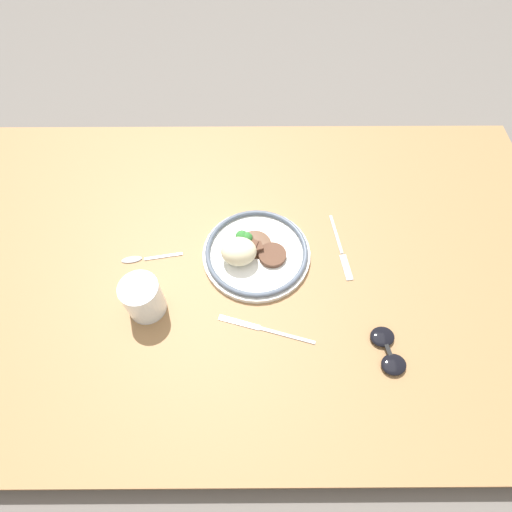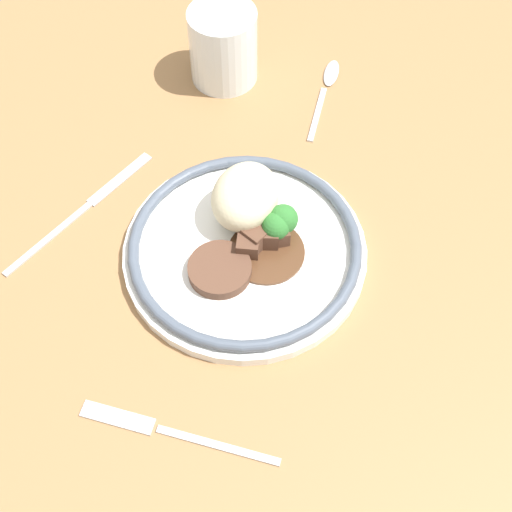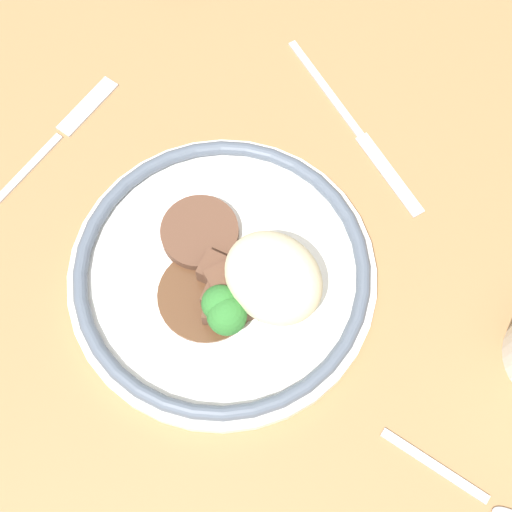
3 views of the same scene
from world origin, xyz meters
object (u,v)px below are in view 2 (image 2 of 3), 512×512
object	(u,v)px
plate	(247,238)
knife	(86,207)
juice_glass	(223,49)
spoon	(326,82)
fork	(159,429)

from	to	relation	value
plate	knife	xyz separation A→B (m)	(-0.02, 0.18, -0.02)
plate	juice_glass	world-z (taller)	juice_glass
juice_glass	knife	distance (m)	0.26
spoon	plate	bearing A→B (deg)	172.42
spoon	juice_glass	bearing A→B (deg)	97.22
plate	knife	size ratio (longest dim) A/B	1.23
juice_glass	fork	xyz separation A→B (m)	(-0.44, -0.14, -0.04)
plate	spoon	distance (m)	0.27
plate	knife	bearing A→B (deg)	96.40
juice_glass	fork	bearing A→B (deg)	-162.51
fork	knife	bearing A→B (deg)	-52.81
plate	spoon	xyz separation A→B (m)	(0.27, 0.01, -0.02)
plate	spoon	bearing A→B (deg)	2.20
knife	spoon	bearing A→B (deg)	-14.90
fork	knife	size ratio (longest dim) A/B	0.91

